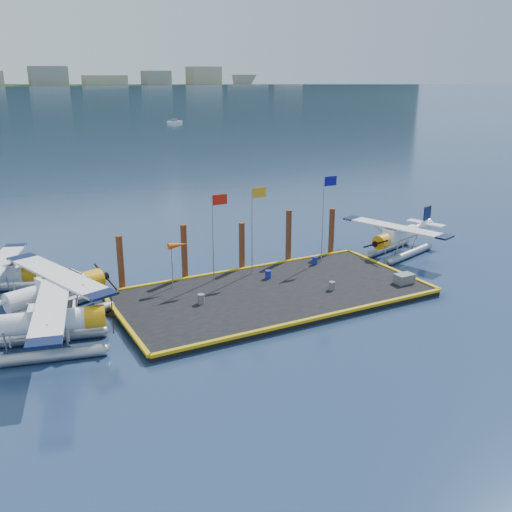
{
  "coord_description": "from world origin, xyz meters",
  "views": [
    {
      "loc": [
        -17.45,
        -30.47,
        13.96
      ],
      "look_at": [
        -0.14,
        2.0,
        2.31
      ],
      "focal_mm": 40.0,
      "sensor_mm": 36.0,
      "label": 1
    }
  ],
  "objects": [
    {
      "name": "piling_1",
      "position": [
        -4.0,
        5.4,
        2.1
      ],
      "size": [
        0.44,
        0.44,
        4.2
      ],
      "primitive_type": "cylinder",
      "color": "#4C2815",
      "rests_on": "ground"
    },
    {
      "name": "piling_4",
      "position": [
        8.5,
        5.4,
        2.0
      ],
      "size": [
        0.44,
        0.44,
        4.0
      ],
      "primitive_type": "cylinder",
      "color": "#4C2815",
      "rests_on": "ground"
    },
    {
      "name": "dock_bumpers",
      "position": [
        0.0,
        0.0,
        0.49
      ],
      "size": [
        20.25,
        10.25,
        0.18
      ],
      "primitive_type": null,
      "color": "#C29A0B",
      "rests_on": "dock"
    },
    {
      "name": "drum_4",
      "position": [
        5.65,
        3.44,
        0.69
      ],
      "size": [
        0.42,
        0.42,
        0.59
      ],
      "primitive_type": "cylinder",
      "color": "navy",
      "rests_on": "dock"
    },
    {
      "name": "piling_2",
      "position": [
        0.5,
        5.4,
        1.9
      ],
      "size": [
        0.44,
        0.44,
        3.8
      ],
      "primitive_type": "cylinder",
      "color": "#4C2815",
      "rests_on": "ground"
    },
    {
      "name": "piling_0",
      "position": [
        -8.5,
        5.4,
        2.0
      ],
      "size": [
        0.44,
        0.44,
        4.0
      ],
      "primitive_type": "cylinder",
      "color": "#4C2815",
      "rests_on": "ground"
    },
    {
      "name": "dock",
      "position": [
        0.0,
        0.0,
        0.2
      ],
      "size": [
        20.0,
        10.0,
        0.4
      ],
      "primitive_type": "cube",
      "color": "black",
      "rests_on": "ground"
    },
    {
      "name": "drum_5",
      "position": [
        1.01,
        2.35,
        0.69
      ],
      "size": [
        0.42,
        0.42,
        0.59
      ],
      "primitive_type": "cylinder",
      "color": "navy",
      "rests_on": "dock"
    },
    {
      "name": "drum_0",
      "position": [
        -4.94,
        0.27,
        0.71
      ],
      "size": [
        0.44,
        0.44,
        0.62
      ],
      "primitive_type": "cylinder",
      "color": "#5E5E63",
      "rests_on": "dock"
    },
    {
      "name": "seaplane_d",
      "position": [
        13.51,
        3.29,
        1.45
      ],
      "size": [
        8.68,
        9.29,
        3.32
      ],
      "rotation": [
        0.0,
        0.0,
        1.88
      ],
      "color": "gray",
      "rests_on": "ground"
    },
    {
      "name": "flagpole_yellow",
      "position": [
        0.7,
        3.8,
        4.51
      ],
      "size": [
        1.14,
        0.08,
        6.2
      ],
      "color": "#9C9CA4",
      "rests_on": "dock"
    },
    {
      "name": "seaplane_b",
      "position": [
        -13.25,
        2.99,
        1.63
      ],
      "size": [
        9.76,
        10.44,
        3.74
      ],
      "rotation": [
        0.0,
        0.0,
        -1.26
      ],
      "color": "gray",
      "rests_on": "ground"
    },
    {
      "name": "seaplane_a",
      "position": [
        -14.34,
        -1.22,
        1.56
      ],
      "size": [
        9.35,
        10.13,
        3.59
      ],
      "rotation": [
        0.0,
        0.0,
        -1.8
      ],
      "color": "gray",
      "rests_on": "ground"
    },
    {
      "name": "crate",
      "position": [
        8.79,
        -2.85,
        0.72
      ],
      "size": [
        1.29,
        0.86,
        0.64
      ],
      "primitive_type": "cube",
      "color": "#5E5E63",
      "rests_on": "dock"
    },
    {
      "name": "far_backdrop",
      "position": [
        239.91,
        1737.52,
        9.45
      ],
      "size": [
        3050.0,
        2050.0,
        810.0
      ],
      "color": "black",
      "rests_on": "ground"
    },
    {
      "name": "flagpole_blue",
      "position": [
        6.7,
        3.8,
        4.69
      ],
      "size": [
        1.14,
        0.08,
        6.5
      ],
      "color": "#9C9CA4",
      "rests_on": "dock"
    },
    {
      "name": "ground",
      "position": [
        0.0,
        0.0,
        0.0
      ],
      "size": [
        4000.0,
        4000.0,
        0.0
      ],
      "primitive_type": "plane",
      "color": "#182E4A",
      "rests_on": "ground"
    },
    {
      "name": "flagpole_red",
      "position": [
        -2.29,
        3.8,
        4.4
      ],
      "size": [
        1.14,
        0.08,
        6.0
      ],
      "color": "#9C9CA4",
      "rests_on": "dock"
    },
    {
      "name": "piling_3",
      "position": [
        4.5,
        5.4,
        2.15
      ],
      "size": [
        0.44,
        0.44,
        4.3
      ],
      "primitive_type": "cylinder",
      "color": "#4C2815",
      "rests_on": "ground"
    },
    {
      "name": "drum_1",
      "position": [
        3.67,
        -1.58,
        0.68
      ],
      "size": [
        0.39,
        0.39,
        0.56
      ],
      "primitive_type": "cylinder",
      "color": "#5E5E63",
      "rests_on": "dock"
    },
    {
      "name": "windsock",
      "position": [
        -5.03,
        3.8,
        3.23
      ],
      "size": [
        1.4,
        0.44,
        3.12
      ],
      "color": "#9C9CA4",
      "rests_on": "dock"
    }
  ]
}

